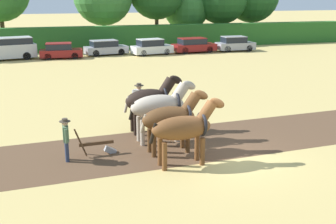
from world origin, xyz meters
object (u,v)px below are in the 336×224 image
object	(u,v)px
farmer_at_plow	(66,137)
parked_car_left	(61,51)
parked_van	(6,48)
draft_horse_trail_left	(160,106)
draft_horse_lead_left	(185,128)
parked_car_right	(235,44)
plow	(100,146)
parked_car_center_right	(193,45)
tree_center_right	(186,8)
parked_car_center	(151,47)
draft_horse_lead_right	(172,118)
farmer_beside_team	(139,99)
parked_car_center_left	(106,48)
draft_horse_trail_right	(151,100)

from	to	relation	value
farmer_at_plow	parked_car_left	distance (m)	25.65
farmer_at_plow	parked_van	xyz separation A→B (m)	(-3.72, 26.13, 0.13)
parked_car_left	draft_horse_trail_left	bearing A→B (deg)	-80.17
draft_horse_lead_left	parked_car_right	xyz separation A→B (m)	(14.77, 27.29, -0.62)
draft_horse_lead_left	farmer_at_plow	size ratio (longest dim) A/B	1.79
farmer_at_plow	draft_horse_trail_left	bearing A→B (deg)	17.20
plow	parked_car_center_right	xyz separation A→B (m)	(12.98, 25.65, 0.40)
tree_center_right	parked_car_center	bearing A→B (deg)	-124.08
tree_center_right	draft_horse_lead_left	distance (m)	40.20
parked_van	tree_center_right	bearing A→B (deg)	15.04
farmer_at_plow	draft_horse_lead_right	bearing A→B (deg)	-2.18
draft_horse_trail_left	farmer_beside_team	size ratio (longest dim) A/B	1.62
plow	parked_car_center	size ratio (longest dim) A/B	0.37
parked_car_center	parked_car_center_right	size ratio (longest dim) A/B	0.93
tree_center_right	farmer_at_plow	world-z (taller)	tree_center_right
draft_horse_lead_left	draft_horse_trail_left	bearing A→B (deg)	90.15
plow	farmer_at_plow	bearing A→B (deg)	-168.60
parked_van	parked_car_center_right	size ratio (longest dim) A/B	1.19
parked_car_center_left	draft_horse_lead_left	bearing A→B (deg)	-101.79
parked_car_left	tree_center_right	bearing A→B (deg)	37.39
parked_car_center	parked_car_left	bearing A→B (deg)	171.18
draft_horse_lead_left	parked_car_center_right	xyz separation A→B (m)	(10.26, 27.49, -0.64)
draft_horse_trail_left	draft_horse_trail_right	bearing A→B (deg)	89.94
draft_horse_lead_right	parked_car_center_left	size ratio (longest dim) A/B	0.64
draft_horse_trail_left	parked_car_right	world-z (taller)	draft_horse_trail_left
plow	parked_car_center_right	bearing A→B (deg)	60.22
parked_car_left	parked_car_center	world-z (taller)	parked_car_center
parked_car_right	farmer_beside_team	bearing A→B (deg)	-124.59
draft_horse_trail_right	parked_car_left	distance (m)	23.38
farmer_beside_team	parked_van	distance (m)	23.11
tree_center_right	parked_car_center_right	world-z (taller)	tree_center_right
tree_center_right	draft_horse_trail_right	xyz separation A→B (m)	(-13.24, -33.99, -2.65)
draft_horse_lead_left	parked_car_right	size ratio (longest dim) A/B	0.72
draft_horse_trail_left	farmer_at_plow	size ratio (longest dim) A/B	1.82
parked_car_center_right	draft_horse_lead_left	bearing A→B (deg)	-114.50
draft_horse_trail_right	parked_car_right	xyz separation A→B (m)	(14.97, 23.35, -0.68)
parked_car_left	parked_car_center_left	distance (m)	4.44
parked_van	parked_car_right	size ratio (longest dim) A/B	1.35
draft_horse_lead_left	parked_van	size ratio (longest dim) A/B	0.53
draft_horse_lead_left	farmer_beside_team	distance (m)	5.76
draft_horse_lead_right	parked_car_center	size ratio (longest dim) A/B	0.66
plow	farmer_beside_team	xyz separation A→B (m)	(2.40, 3.90, 0.74)
draft_horse_trail_left	parked_car_center_right	distance (m)	26.96
parked_car_center_left	parked_car_center_right	world-z (taller)	parked_car_center_right
draft_horse_trail_left	plow	xyz separation A→B (m)	(-2.57, -0.79, -1.15)
draft_horse_lead_right	parked_car_right	xyz separation A→B (m)	(14.84, 25.98, -0.60)
parked_car_right	farmer_at_plow	bearing A→B (deg)	-125.58
plow	farmer_at_plow	distance (m)	1.39
parked_car_center_left	parked_car_center	bearing A→B (deg)	-21.87
tree_center_right	draft_horse_lead_right	distance (m)	38.99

